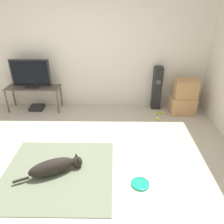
{
  "coord_description": "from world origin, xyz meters",
  "views": [
    {
      "loc": [
        0.56,
        -2.63,
        2.27
      ],
      "look_at": [
        0.51,
        0.83,
        0.45
      ],
      "focal_mm": 35.0,
      "sensor_mm": 36.0,
      "label": 1
    }
  ],
  "objects_px": {
    "cardboard_box_upper": "(186,88)",
    "tv_stand": "(33,90)",
    "tennis_ball_loose_on_carpet": "(158,119)",
    "game_console": "(37,108)",
    "frisbee": "(140,184)",
    "floor_speaker": "(157,88)",
    "tennis_ball_near_speaker": "(163,113)",
    "tennis_ball_by_boxes": "(157,113)",
    "tv": "(30,74)",
    "cardboard_box_lower": "(182,105)",
    "dog": "(55,167)"
  },
  "relations": [
    {
      "from": "cardboard_box_upper",
      "to": "tennis_ball_by_boxes",
      "type": "height_order",
      "value": "cardboard_box_upper"
    },
    {
      "from": "cardboard_box_upper",
      "to": "game_console",
      "type": "distance_m",
      "value": 3.32
    },
    {
      "from": "tennis_ball_loose_on_carpet",
      "to": "game_console",
      "type": "distance_m",
      "value": 2.72
    },
    {
      "from": "tennis_ball_by_boxes",
      "to": "game_console",
      "type": "height_order",
      "value": "game_console"
    },
    {
      "from": "cardboard_box_lower",
      "to": "tennis_ball_loose_on_carpet",
      "type": "height_order",
      "value": "cardboard_box_lower"
    },
    {
      "from": "frisbee",
      "to": "game_console",
      "type": "relative_size",
      "value": 0.83
    },
    {
      "from": "dog",
      "to": "tennis_ball_by_boxes",
      "type": "height_order",
      "value": "dog"
    },
    {
      "from": "tennis_ball_loose_on_carpet",
      "to": "game_console",
      "type": "bearing_deg",
      "value": 169.96
    },
    {
      "from": "floor_speaker",
      "to": "tv",
      "type": "distance_m",
      "value": 2.75
    },
    {
      "from": "tv_stand",
      "to": "tennis_ball_loose_on_carpet",
      "type": "height_order",
      "value": "tv_stand"
    },
    {
      "from": "cardboard_box_lower",
      "to": "tv",
      "type": "distance_m",
      "value": 3.33
    },
    {
      "from": "frisbee",
      "to": "tennis_ball_loose_on_carpet",
      "type": "xyz_separation_m",
      "value": [
        0.54,
        1.78,
        0.02
      ]
    },
    {
      "from": "floor_speaker",
      "to": "tv",
      "type": "bearing_deg",
      "value": -177.77
    },
    {
      "from": "dog",
      "to": "cardboard_box_upper",
      "type": "xyz_separation_m",
      "value": [
        2.34,
        1.93,
        0.45
      ]
    },
    {
      "from": "cardboard_box_upper",
      "to": "floor_speaker",
      "type": "height_order",
      "value": "floor_speaker"
    },
    {
      "from": "tennis_ball_by_boxes",
      "to": "cardboard_box_lower",
      "type": "bearing_deg",
      "value": 8.97
    },
    {
      "from": "tv_stand",
      "to": "floor_speaker",
      "type": "bearing_deg",
      "value": 2.29
    },
    {
      "from": "tennis_ball_loose_on_carpet",
      "to": "tennis_ball_by_boxes",
      "type": "bearing_deg",
      "value": 83.76
    },
    {
      "from": "frisbee",
      "to": "tennis_ball_near_speaker",
      "type": "height_order",
      "value": "tennis_ball_near_speaker"
    },
    {
      "from": "tennis_ball_by_boxes",
      "to": "tennis_ball_near_speaker",
      "type": "relative_size",
      "value": 1.0
    },
    {
      "from": "floor_speaker",
      "to": "game_console",
      "type": "xyz_separation_m",
      "value": [
        -2.72,
        -0.11,
        -0.45
      ]
    },
    {
      "from": "dog",
      "to": "tennis_ball_loose_on_carpet",
      "type": "height_order",
      "value": "dog"
    },
    {
      "from": "frisbee",
      "to": "cardboard_box_upper",
      "type": "relative_size",
      "value": 0.54
    },
    {
      "from": "tennis_ball_loose_on_carpet",
      "to": "floor_speaker",
      "type": "bearing_deg",
      "value": 86.47
    },
    {
      "from": "cardboard_box_upper",
      "to": "tennis_ball_by_boxes",
      "type": "distance_m",
      "value": 0.78
    },
    {
      "from": "dog",
      "to": "tv_stand",
      "type": "relative_size",
      "value": 0.78
    },
    {
      "from": "frisbee",
      "to": "tennis_ball_loose_on_carpet",
      "type": "height_order",
      "value": "tennis_ball_loose_on_carpet"
    },
    {
      "from": "dog",
      "to": "tennis_ball_loose_on_carpet",
      "type": "distance_m",
      "value": 2.36
    },
    {
      "from": "floor_speaker",
      "to": "tennis_ball_near_speaker",
      "type": "bearing_deg",
      "value": -69.3
    },
    {
      "from": "tv_stand",
      "to": "tennis_ball_loose_on_carpet",
      "type": "bearing_deg",
      "value": -10.06
    },
    {
      "from": "frisbee",
      "to": "tennis_ball_by_boxes",
      "type": "relative_size",
      "value": 3.82
    },
    {
      "from": "tennis_ball_loose_on_carpet",
      "to": "tv",
      "type": "bearing_deg",
      "value": 169.88
    },
    {
      "from": "cardboard_box_lower",
      "to": "tv_stand",
      "type": "bearing_deg",
      "value": 177.66
    },
    {
      "from": "game_console",
      "to": "tennis_ball_loose_on_carpet",
      "type": "bearing_deg",
      "value": -10.04
    },
    {
      "from": "floor_speaker",
      "to": "tv_stand",
      "type": "relative_size",
      "value": 0.83
    },
    {
      "from": "frisbee",
      "to": "game_console",
      "type": "distance_m",
      "value": 3.1
    },
    {
      "from": "tv_stand",
      "to": "tv",
      "type": "distance_m",
      "value": 0.36
    },
    {
      "from": "cardboard_box_lower",
      "to": "tv",
      "type": "bearing_deg",
      "value": 177.61
    },
    {
      "from": "tv_stand",
      "to": "tennis_ball_near_speaker",
      "type": "xyz_separation_m",
      "value": [
        2.85,
        -0.21,
        -0.44
      ]
    },
    {
      "from": "frisbee",
      "to": "tennis_ball_loose_on_carpet",
      "type": "bearing_deg",
      "value": 72.96
    },
    {
      "from": "tv",
      "to": "tennis_ball_near_speaker",
      "type": "distance_m",
      "value": 2.97
    },
    {
      "from": "tv_stand",
      "to": "frisbee",
      "type": "bearing_deg",
      "value": -46.4
    },
    {
      "from": "dog",
      "to": "tennis_ball_near_speaker",
      "type": "distance_m",
      "value": 2.66
    },
    {
      "from": "dog",
      "to": "tv",
      "type": "bearing_deg",
      "value": 114.62
    },
    {
      "from": "tv_stand",
      "to": "tv",
      "type": "relative_size",
      "value": 1.4
    },
    {
      "from": "frisbee",
      "to": "cardboard_box_upper",
      "type": "bearing_deg",
      "value": 61.86
    },
    {
      "from": "frisbee",
      "to": "game_console",
      "type": "xyz_separation_m",
      "value": [
        -2.13,
        2.25,
        0.02
      ]
    },
    {
      "from": "cardboard_box_lower",
      "to": "tennis_ball_by_boxes",
      "type": "xyz_separation_m",
      "value": [
        -0.55,
        -0.09,
        -0.16
      ]
    },
    {
      "from": "tennis_ball_near_speaker",
      "to": "tv_stand",
      "type": "bearing_deg",
      "value": 175.87
    },
    {
      "from": "cardboard_box_upper",
      "to": "tv_stand",
      "type": "height_order",
      "value": "cardboard_box_upper"
    }
  ]
}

